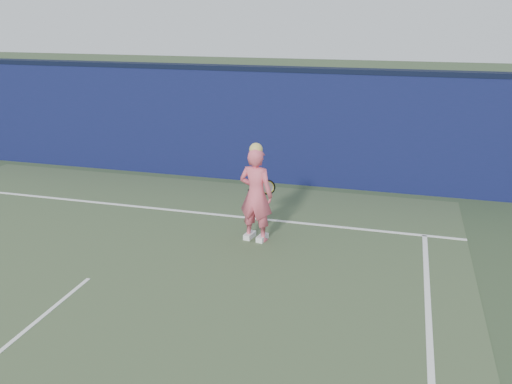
% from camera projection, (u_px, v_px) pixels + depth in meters
% --- Properties ---
extents(ground, '(80.00, 80.00, 0.00)m').
position_uv_depth(ground, '(47.00, 314.00, 7.05)').
color(ground, '#33452A').
rests_on(ground, ground).
extents(backstop_wall, '(24.00, 0.40, 2.50)m').
position_uv_depth(backstop_wall, '(213.00, 124.00, 12.59)').
color(backstop_wall, '#0E153E').
rests_on(backstop_wall, ground).
extents(wall_cap, '(24.00, 0.42, 0.10)m').
position_uv_depth(wall_cap, '(212.00, 67.00, 12.18)').
color(wall_cap, black).
rests_on(wall_cap, backstop_wall).
extents(player, '(0.65, 0.48, 1.71)m').
position_uv_depth(player, '(256.00, 194.00, 9.10)').
color(player, '#E6596D').
rests_on(player, ground).
extents(racket, '(0.52, 0.11, 0.28)m').
position_uv_depth(racket, '(266.00, 187.00, 9.50)').
color(racket, black).
rests_on(racket, ground).
extents(court_lines, '(11.00, 12.04, 0.01)m').
position_uv_depth(court_lines, '(30.00, 327.00, 6.75)').
color(court_lines, white).
rests_on(court_lines, court_surface).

